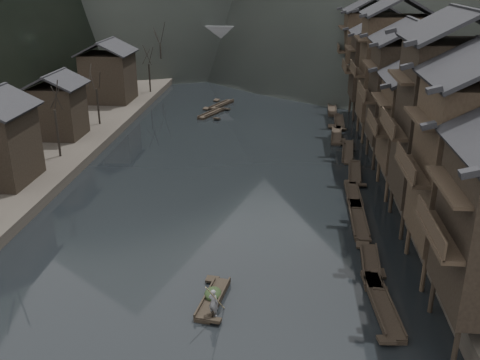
# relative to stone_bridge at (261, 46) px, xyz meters

# --- Properties ---
(water) EXTENTS (300.00, 300.00, 0.00)m
(water) POSITION_rel_stone_bridge_xyz_m (0.00, -72.00, -5.11)
(water) COLOR black
(water) RESTS_ON ground
(left_bank) EXTENTS (40.00, 200.00, 1.20)m
(left_bank) POSITION_rel_stone_bridge_xyz_m (-35.00, -32.00, -4.51)
(left_bank) COLOR #2D2823
(left_bank) RESTS_ON ground
(stilt_houses) EXTENTS (9.00, 67.60, 16.74)m
(stilt_houses) POSITION_rel_stone_bridge_xyz_m (17.28, -52.62, 4.09)
(stilt_houses) COLOR black
(stilt_houses) RESTS_ON ground
(left_houses) EXTENTS (8.10, 53.20, 8.73)m
(left_houses) POSITION_rel_stone_bridge_xyz_m (-20.50, -51.88, 0.55)
(left_houses) COLOR black
(left_houses) RESTS_ON left_bank
(bare_trees) EXTENTS (3.92, 75.37, 7.84)m
(bare_trees) POSITION_rel_stone_bridge_xyz_m (-17.00, -47.60, 1.42)
(bare_trees) COLOR black
(bare_trees) RESTS_ON left_bank
(moored_sampans) EXTENTS (2.66, 56.28, 0.47)m
(moored_sampans) POSITION_rel_stone_bridge_xyz_m (11.72, -53.39, -4.91)
(moored_sampans) COLOR black
(moored_sampans) RESTS_ON water
(midriver_boats) EXTENTS (11.21, 33.18, 0.45)m
(midriver_boats) POSITION_rel_stone_bridge_xyz_m (-4.38, -20.30, -4.91)
(midriver_boats) COLOR black
(midriver_boats) RESTS_ON water
(stone_bridge) EXTENTS (40.00, 6.00, 9.00)m
(stone_bridge) POSITION_rel_stone_bridge_xyz_m (0.00, 0.00, 0.00)
(stone_bridge) COLOR #4C4C4F
(stone_bridge) RESTS_ON ground
(hero_sampan) EXTENTS (1.71, 4.95, 0.43)m
(hero_sampan) POSITION_rel_stone_bridge_xyz_m (1.23, -77.73, -4.91)
(hero_sampan) COLOR black
(hero_sampan) RESTS_ON water
(cargo_heap) EXTENTS (1.07, 1.41, 0.64)m
(cargo_heap) POSITION_rel_stone_bridge_xyz_m (1.19, -77.51, -4.35)
(cargo_heap) COLOR black
(cargo_heap) RESTS_ON hero_sampan
(boatman) EXTENTS (0.76, 0.66, 1.77)m
(boatman) POSITION_rel_stone_bridge_xyz_m (1.50, -79.42, -3.79)
(boatman) COLOR #5F5F62
(boatman) RESTS_ON hero_sampan
(bamboo_pole) EXTENTS (0.85, 2.85, 3.49)m
(bamboo_pole) POSITION_rel_stone_bridge_xyz_m (1.70, -79.42, -1.16)
(bamboo_pole) COLOR #8C7A51
(bamboo_pole) RESTS_ON boatman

